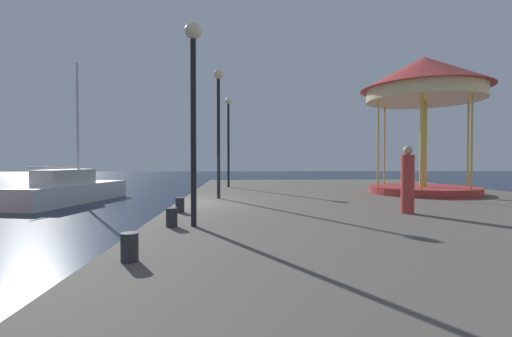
# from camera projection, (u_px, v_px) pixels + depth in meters

# --- Properties ---
(ground_plane) EXTENTS (120.00, 120.00, 0.00)m
(ground_plane) POSITION_uv_depth(u_px,v_px,m) (176.00, 227.00, 11.68)
(ground_plane) COLOR #162338
(quay_dock) EXTENTS (14.19, 27.77, 0.80)m
(quay_dock) POSITION_uv_depth(u_px,v_px,m) (387.00, 214.00, 12.01)
(quay_dock) COLOR #5B564F
(quay_dock) RESTS_ON ground
(sailboat_white) EXTENTS (3.27, 7.52, 7.37)m
(sailboat_white) POSITION_uv_depth(u_px,v_px,m) (72.00, 190.00, 18.34)
(sailboat_white) COLOR white
(sailboat_white) RESTS_ON ground
(carousel) EXTENTS (5.21, 5.21, 5.78)m
(carousel) POSITION_uv_depth(u_px,v_px,m) (424.00, 91.00, 14.98)
(carousel) COLOR #B23333
(carousel) RESTS_ON quay_dock
(lamp_post_near_edge) EXTENTS (0.36, 0.36, 4.31)m
(lamp_post_near_edge) POSITION_uv_depth(u_px,v_px,m) (193.00, 88.00, 7.49)
(lamp_post_near_edge) COLOR black
(lamp_post_near_edge) RESTS_ON quay_dock
(lamp_post_mid_promenade) EXTENTS (0.36, 0.36, 4.75)m
(lamp_post_mid_promenade) POSITION_uv_depth(u_px,v_px,m) (218.00, 112.00, 13.04)
(lamp_post_mid_promenade) COLOR black
(lamp_post_mid_promenade) RESTS_ON quay_dock
(lamp_post_far_end) EXTENTS (0.36, 0.36, 4.70)m
(lamp_post_far_end) POSITION_uv_depth(u_px,v_px,m) (228.00, 127.00, 18.60)
(lamp_post_far_end) COLOR black
(lamp_post_far_end) RESTS_ON quay_dock
(bollard_center) EXTENTS (0.24, 0.24, 0.40)m
(bollard_center) POSITION_uv_depth(u_px,v_px,m) (172.00, 217.00, 7.50)
(bollard_center) COLOR #2D2D33
(bollard_center) RESTS_ON quay_dock
(bollard_north) EXTENTS (0.24, 0.24, 0.40)m
(bollard_north) POSITION_uv_depth(u_px,v_px,m) (130.00, 247.00, 4.92)
(bollard_north) COLOR #2D2D33
(bollard_north) RESTS_ON quay_dock
(bollard_south) EXTENTS (0.24, 0.24, 0.40)m
(bollard_south) POSITION_uv_depth(u_px,v_px,m) (180.00, 205.00, 9.59)
(bollard_south) COLOR #2D2D33
(bollard_south) RESTS_ON quay_dock
(person_near_carousel) EXTENTS (0.34, 0.34, 1.80)m
(person_near_carousel) POSITION_uv_depth(u_px,v_px,m) (408.00, 182.00, 9.40)
(person_near_carousel) COLOR #B23833
(person_near_carousel) RESTS_ON quay_dock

